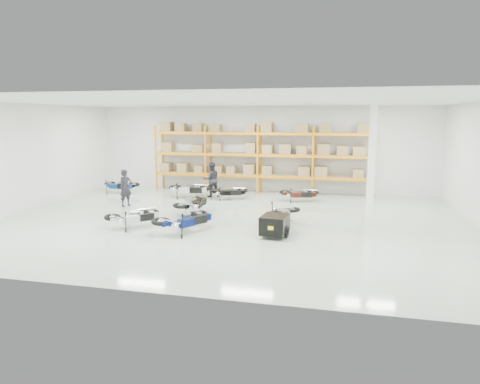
% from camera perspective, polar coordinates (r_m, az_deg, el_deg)
% --- Properties ---
extents(room, '(18.00, 18.00, 18.00)m').
position_cam_1_polar(room, '(16.10, -1.59, 3.92)').
color(room, '#A9BCAB').
rests_on(room, ground).
extents(pallet_rack, '(11.28, 0.98, 3.62)m').
position_cam_1_polar(pallet_rack, '(22.37, 2.57, 5.64)').
color(pallet_rack, orange).
rests_on(pallet_rack, ground).
extents(structural_column, '(0.25, 0.25, 4.50)m').
position_cam_1_polar(structural_column, '(16.13, 17.11, 3.50)').
color(structural_column, white).
rests_on(structural_column, ground).
extents(moto_blue_centre, '(1.87, 2.19, 1.27)m').
position_cam_1_polar(moto_blue_centre, '(14.81, -7.34, -3.16)').
color(moto_blue_centre, '#071049').
rests_on(moto_blue_centre, ground).
extents(moto_silver_left, '(1.83, 1.86, 1.13)m').
position_cam_1_polar(moto_silver_left, '(15.83, -13.91, -2.77)').
color(moto_silver_left, silver).
rests_on(moto_silver_left, ground).
extents(moto_black_far_left, '(1.02, 1.87, 1.18)m').
position_cam_1_polar(moto_black_far_left, '(17.74, -6.30, -1.10)').
color(moto_black_far_left, black).
rests_on(moto_black_far_left, ground).
extents(moto_touring_right, '(1.17, 1.90, 1.15)m').
position_cam_1_polar(moto_touring_right, '(15.78, 5.50, -2.53)').
color(moto_touring_right, black).
rests_on(moto_touring_right, ground).
extents(trailer, '(0.93, 1.76, 0.73)m').
position_cam_1_polar(trailer, '(14.26, 4.65, -4.35)').
color(trailer, black).
rests_on(trailer, ground).
extents(moto_back_a, '(1.77, 0.94, 1.12)m').
position_cam_1_polar(moto_back_a, '(23.28, -15.76, 1.16)').
color(moto_back_a, navy).
rests_on(moto_back_a, ground).
extents(moto_back_b, '(1.97, 1.18, 1.20)m').
position_cam_1_polar(moto_back_b, '(21.23, -6.76, 0.75)').
color(moto_back_b, silver).
rests_on(moto_back_b, ground).
extents(moto_back_c, '(1.75, 1.21, 1.03)m').
position_cam_1_polar(moto_back_c, '(20.68, -1.47, 0.35)').
color(moto_back_c, black).
rests_on(moto_back_c, ground).
extents(moto_back_d, '(1.72, 1.10, 1.03)m').
position_cam_1_polar(moto_back_d, '(20.31, 7.93, 0.08)').
color(moto_back_d, '#3E120C').
rests_on(moto_back_d, ground).
extents(person_left, '(0.64, 0.72, 1.65)m').
position_cam_1_polar(person_left, '(19.74, -15.01, 0.54)').
color(person_left, black).
rests_on(person_left, ground).
extents(person_back, '(1.06, 0.99, 1.74)m').
position_cam_1_polar(person_back, '(21.38, -3.83, 1.69)').
color(person_back, black).
rests_on(person_back, ground).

